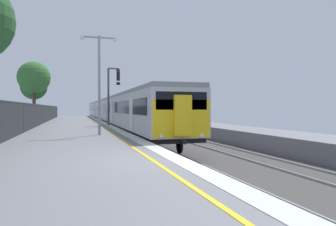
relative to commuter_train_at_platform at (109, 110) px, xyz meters
name	(u,v)px	position (x,y,z in m)	size (l,w,h in m)	color
ground	(243,174)	(0.54, -34.43, -1.88)	(17.40, 110.00, 1.21)	slate
commuter_train_at_platform	(109,110)	(0.00, 0.00, 0.00)	(2.83, 60.82, 3.81)	#B7B7BC
signal_gantry	(112,89)	(-1.47, -15.80, 1.87)	(1.10, 0.24, 5.02)	#47474C
platform_lamp_mid	(99,76)	(-3.24, -25.52, 2.00)	(2.00, 0.20, 5.52)	#93999E
background_tree_centre	(34,79)	(-9.43, -1.19, 3.91)	(3.96, 3.96, 7.33)	#473323
background_tree_right	(33,87)	(-10.29, 5.36, 3.27)	(3.75, 3.75, 6.53)	#473323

